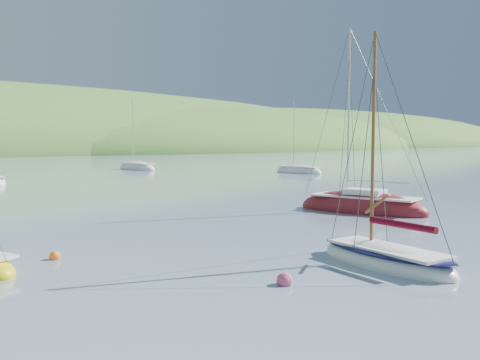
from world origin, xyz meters
TOP-DOWN VIEW (x-y plane):
  - ground at (0.00, 0.00)m, footprint 700.00×700.00m
  - daysailer_white at (-1.47, -0.01)m, footprint 2.48×5.79m
  - sloop_red at (8.43, 9.36)m, footprint 4.93×8.47m
  - distant_sloop_b at (16.95, 56.74)m, footprint 3.58×7.94m
  - distant_sloop_d at (30.05, 37.81)m, footprint 3.35×7.21m
  - mooring_buoys at (-0.01, 4.44)m, footprint 23.04×9.72m

SIDE VIEW (x-z plane):
  - ground at x=0.00m, z-range 0.00..0.00m
  - mooring_buoys at x=-0.01m, z-range -0.13..0.37m
  - distant_sloop_d at x=30.05m, z-range -4.79..5.13m
  - distant_sloop_b at x=16.95m, z-range -5.29..5.66m
  - daysailer_white at x=-1.47m, z-range -4.14..4.55m
  - sloop_red at x=8.43m, z-range -5.71..6.15m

